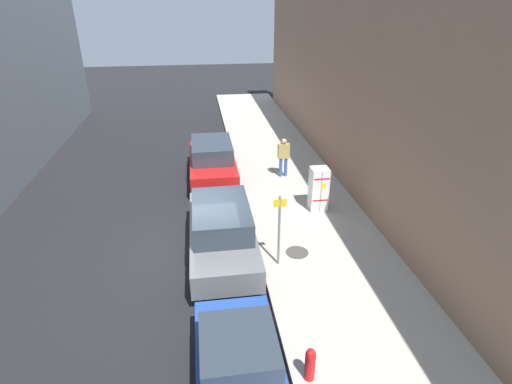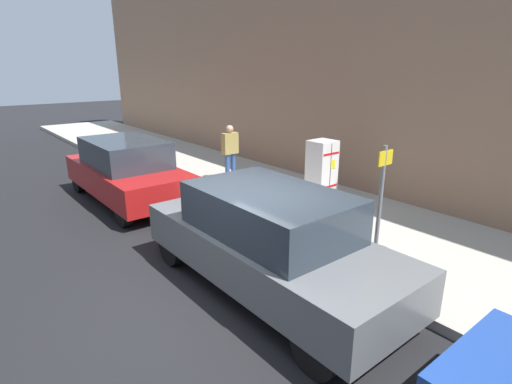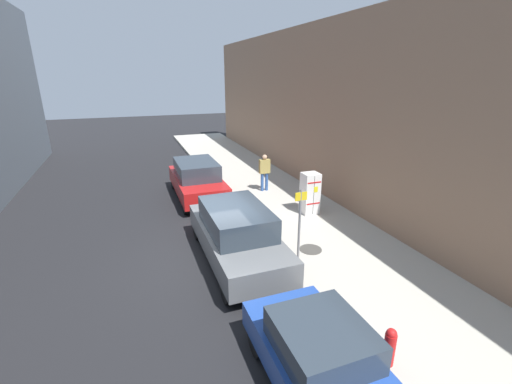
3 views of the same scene
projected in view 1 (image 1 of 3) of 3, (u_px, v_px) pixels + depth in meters
The scene contains 11 objects.
ground_plane at pixel (201, 250), 12.79m from camera, with size 80.00×80.00×0.00m, color black.
sidewalk_slab at pixel (319, 239), 13.27m from camera, with size 4.27×44.00×0.17m, color #B2ADA0.
building_facade_near at pixel (423, 127), 12.04m from camera, with size 1.71×39.60×7.57m, color #937056.
discarded_refrigerator at pixel (319, 189), 14.62m from camera, with size 0.63×0.60×1.64m.
manhole_cover at pixel (297, 252), 12.38m from camera, with size 0.70×0.70×0.02m, color #47443F.
street_sign_post at pixel (279, 227), 11.32m from camera, with size 0.36×0.07×2.24m.
fire_hydrant at pixel (310, 364), 8.13m from camera, with size 0.22×0.22×0.80m.
pedestrian_walking_far at pixel (284, 155), 17.28m from camera, with size 0.50×0.23×1.73m.
parked_suv_red at pixel (212, 160), 17.53m from camera, with size 1.93×4.65×1.72m.
parked_suv_gray at pixel (222, 230), 12.19m from camera, with size 1.92×4.89×1.75m.
parked_hatchback_blue at pixel (240, 370), 7.82m from camera, with size 1.70×3.92×1.42m.
Camera 1 is at (-0.19, 10.82, 7.29)m, focal length 28.00 mm.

